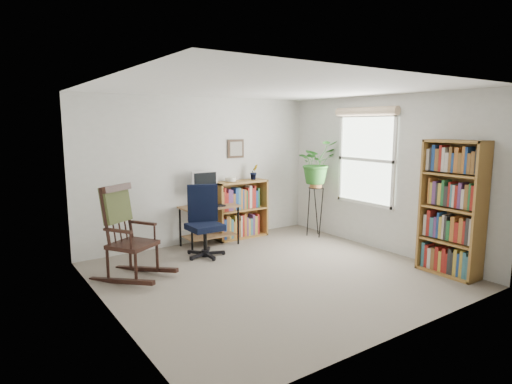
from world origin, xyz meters
TOP-DOWN VIEW (x-y plane):
  - floor at (0.00, 0.00)m, footprint 4.20×4.00m
  - ceiling at (0.00, 0.00)m, footprint 4.20×4.00m
  - wall_back at (0.00, 2.00)m, footprint 4.20×0.00m
  - wall_front at (0.00, -2.00)m, footprint 4.20×0.00m
  - wall_left at (-2.10, 0.00)m, footprint 0.00×4.00m
  - wall_right at (2.10, 0.00)m, footprint 0.00×4.00m
  - window at (2.06, 0.30)m, footprint 0.12×1.20m
  - desk at (-0.03, 1.70)m, footprint 0.91×0.50m
  - monitor at (-0.03, 1.84)m, footprint 0.46×0.16m
  - keyboard at (-0.03, 1.58)m, footprint 0.40×0.15m
  - office_chair at (-0.37, 1.21)m, footprint 0.76×0.76m
  - rocking_chair at (-1.56, 0.91)m, footprint 1.09×1.23m
  - low_bookshelf at (0.66, 1.82)m, footprint 0.95×0.32m
  - tall_bookshelf at (1.92, -1.29)m, footprint 0.33×0.77m
  - plant_stand at (1.80, 1.17)m, footprint 0.33×0.33m
  - spider_plant at (1.80, 1.17)m, footprint 1.69×1.88m
  - potted_plant_small at (0.94, 1.83)m, footprint 0.13×0.24m
  - framed_picture at (0.66, 1.97)m, footprint 0.32×0.04m

SIDE VIEW (x-z plane):
  - floor at x=0.00m, z-range 0.00..0.00m
  - desk at x=-0.03m, z-range 0.00..0.66m
  - low_bookshelf at x=0.66m, z-range 0.00..1.00m
  - plant_stand at x=1.80m, z-range 0.00..1.01m
  - office_chair at x=-0.37m, z-range 0.00..1.08m
  - rocking_chair at x=-1.56m, z-range 0.00..1.23m
  - keyboard at x=-0.03m, z-range 0.66..0.68m
  - tall_bookshelf at x=1.92m, z-range 0.00..1.77m
  - monitor at x=-0.03m, z-range 0.66..1.22m
  - potted_plant_small at x=0.94m, z-range 1.00..1.11m
  - wall_back at x=0.00m, z-range 0.00..2.40m
  - wall_front at x=0.00m, z-range 0.00..2.40m
  - wall_left at x=-2.10m, z-range 0.00..2.40m
  - wall_right at x=2.10m, z-range 0.00..2.40m
  - window at x=2.06m, z-range 0.65..2.15m
  - framed_picture at x=0.66m, z-range 1.38..1.70m
  - spider_plant at x=1.80m, z-range 0.94..2.40m
  - ceiling at x=0.00m, z-range 2.40..2.40m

